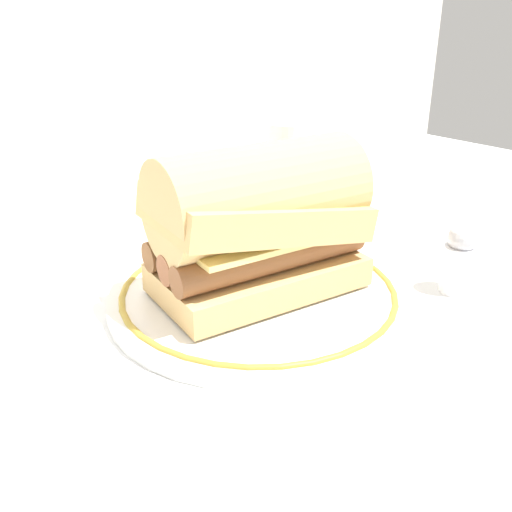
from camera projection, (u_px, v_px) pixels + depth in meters
ground_plane at (244, 307)px, 0.53m from camera, size 1.50×1.50×0.00m
plate at (256, 293)px, 0.54m from camera, size 0.27×0.27×0.01m
sausage_sandwich at (256, 219)px, 0.51m from camera, size 0.20×0.13×0.13m
drinking_glass at (287, 173)px, 0.74m from camera, size 0.07×0.07×0.12m
salt_shaker at (460, 259)px, 0.54m from camera, size 0.03×0.03×0.07m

